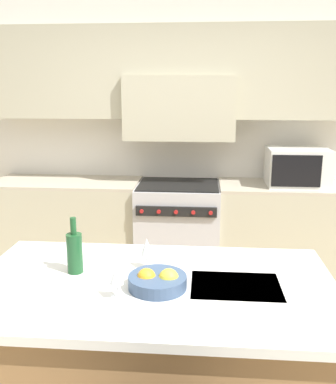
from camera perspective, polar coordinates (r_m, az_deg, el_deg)
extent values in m
cube|color=silver|center=(4.42, 1.71, 7.39)|extent=(10.00, 0.06, 2.70)
cube|color=#B2AD93|center=(4.19, 1.62, 15.61)|extent=(3.69, 0.34, 0.85)
cube|color=#B2AD93|center=(4.16, 1.56, 11.15)|extent=(1.05, 0.40, 0.60)
cube|color=#B2AD93|center=(4.48, -13.12, -4.61)|extent=(1.45, 0.62, 0.91)
cube|color=#B2A893|center=(4.36, -13.45, 1.26)|extent=(1.45, 0.62, 0.03)
cube|color=#B2AD93|center=(4.36, 16.29, -5.32)|extent=(1.45, 0.62, 0.91)
cube|color=#B2A893|center=(4.24, 16.71, 0.70)|extent=(1.45, 0.62, 0.03)
cube|color=#B7B7BC|center=(4.26, 1.36, -5.13)|extent=(0.80, 0.66, 0.92)
cube|color=black|center=(4.13, 1.40, 1.01)|extent=(0.76, 0.61, 0.01)
cube|color=black|center=(3.84, 1.08, -2.62)|extent=(0.73, 0.02, 0.09)
cylinder|color=#B21E1E|center=(3.86, -3.53, -2.56)|extent=(0.04, 0.02, 0.04)
cylinder|color=#B21E1E|center=(3.85, -1.24, -2.62)|extent=(0.04, 0.02, 0.04)
cylinder|color=#B21E1E|center=(3.83, 1.07, -2.67)|extent=(0.04, 0.02, 0.04)
cylinder|color=#B21E1E|center=(3.83, 3.39, -2.72)|extent=(0.04, 0.02, 0.04)
cylinder|color=#B21E1E|center=(3.83, 5.72, -2.77)|extent=(0.04, 0.02, 0.04)
cube|color=silver|center=(4.20, 16.84, 3.23)|extent=(0.56, 0.42, 0.35)
cube|color=black|center=(3.98, 16.76, 2.68)|extent=(0.44, 0.01, 0.29)
cube|color=olive|center=(2.43, -1.95, -21.96)|extent=(1.72, 0.96, 0.85)
cube|color=white|center=(2.20, -2.05, -12.49)|extent=(1.83, 1.04, 0.04)
cube|color=#2D2D30|center=(2.18, 9.02, -12.36)|extent=(0.44, 0.32, 0.01)
cylinder|color=#B2B2B7|center=(2.35, 8.69, -10.24)|extent=(0.02, 0.02, 0.00)
cylinder|color=#194723|center=(2.31, -12.33, -7.99)|extent=(0.08, 0.08, 0.21)
cylinder|color=#194723|center=(2.26, -12.53, -4.44)|extent=(0.03, 0.03, 0.09)
cylinder|color=white|center=(2.06, -6.79, -13.73)|extent=(0.06, 0.06, 0.01)
cylinder|color=white|center=(2.04, -6.82, -12.83)|extent=(0.01, 0.01, 0.07)
cone|color=white|center=(2.01, -6.88, -10.80)|extent=(0.07, 0.07, 0.09)
cylinder|color=white|center=(2.36, -2.82, -9.93)|extent=(0.06, 0.06, 0.01)
cylinder|color=white|center=(2.34, -2.83, -9.12)|extent=(0.01, 0.01, 0.07)
cone|color=white|center=(2.31, -2.86, -7.31)|extent=(0.07, 0.07, 0.09)
cylinder|color=#384C6B|center=(2.12, -1.40, -11.88)|extent=(0.29, 0.29, 0.06)
sphere|color=gold|center=(2.12, -2.90, -11.32)|extent=(0.09, 0.09, 0.09)
sphere|color=gold|center=(2.11, 0.09, -11.46)|extent=(0.10, 0.10, 0.10)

